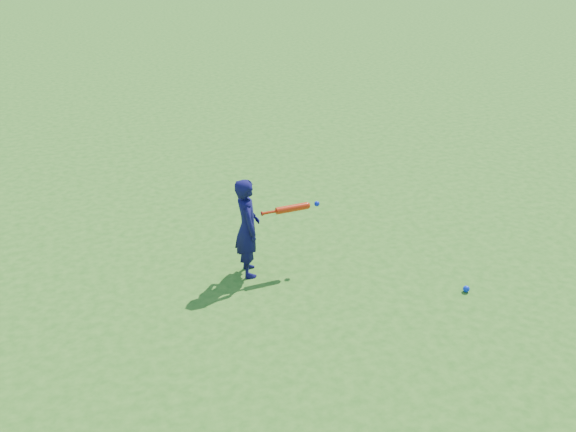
# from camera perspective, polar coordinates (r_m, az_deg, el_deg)

# --- Properties ---
(ground) EXTENTS (80.00, 80.00, 0.00)m
(ground) POSITION_cam_1_polar(r_m,az_deg,el_deg) (7.17, -7.26, -7.29)
(ground) COLOR #2E6E1A
(ground) RESTS_ON ground
(child) EXTENTS (0.31, 0.45, 1.19)m
(child) POSITION_cam_1_polar(r_m,az_deg,el_deg) (7.29, -3.63, -1.03)
(child) COLOR #100E44
(child) RESTS_ON ground
(ground_ball_blue) EXTENTS (0.08, 0.08, 0.08)m
(ground_ball_blue) POSITION_cam_1_polar(r_m,az_deg,el_deg) (7.47, 15.56, -6.27)
(ground_ball_blue) COLOR #0C2ED6
(ground_ball_blue) RESTS_ON ground
(bat_swing) EXTENTS (0.72, 0.12, 0.08)m
(bat_swing) POSITION_cam_1_polar(r_m,az_deg,el_deg) (7.36, 0.57, 0.73)
(bat_swing) COLOR red
(bat_swing) RESTS_ON ground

